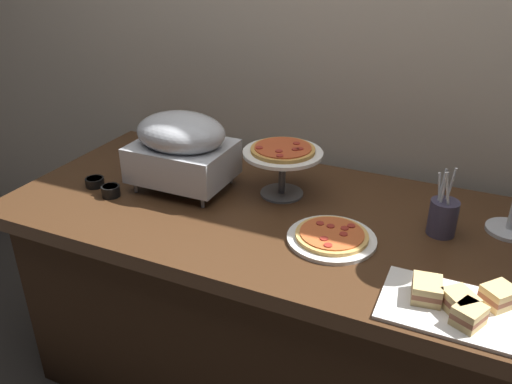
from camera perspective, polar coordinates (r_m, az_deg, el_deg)
The scene contains 10 objects.
ground_plane at distance 2.16m, azimuth 3.25°, elevation -20.25°, with size 8.00×8.00×0.00m, color #38332D.
back_wall at distance 1.99m, azimuth 9.70°, elevation 15.45°, with size 4.40×0.04×2.40m, color #B7A893.
buffet_table at distance 1.89m, azimuth 3.55°, elevation -12.27°, with size 1.90×0.84×0.76m.
chafing_dish at distance 1.80m, azimuth -8.16°, elevation 4.92°, with size 0.34×0.26×0.27m.
pizza_plate_front at distance 1.55m, azimuth 8.32°, elevation -4.92°, with size 0.26×0.26×0.03m.
pizza_plate_center at distance 1.74m, azimuth 2.95°, elevation 3.91°, with size 0.27×0.27×0.18m.
sandwich_platter at distance 1.35m, azimuth 21.18°, elevation -11.36°, with size 0.33×0.22×0.06m.
sauce_cup_near at distance 1.94m, azimuth -17.31°, elevation 1.09°, with size 0.07×0.07×0.03m.
sauce_cup_far at distance 1.85m, azimuth -15.69°, elevation 0.15°, with size 0.06×0.06×0.04m.
utensil_holder at distance 1.64m, azimuth 19.86°, elevation -2.53°, with size 0.08×0.08×0.21m.
Camera 1 is at (0.51, -1.38, 1.58)m, focal length 36.36 mm.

